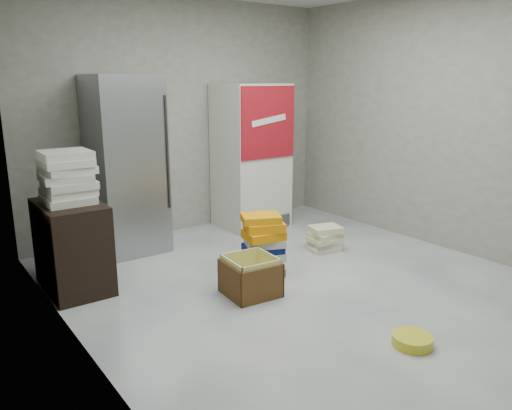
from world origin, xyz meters
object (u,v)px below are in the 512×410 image
at_px(phonebook_stack_main, 263,245).
at_px(cardboard_box, 250,279).
at_px(coke_cooler, 251,156).
at_px(wood_shelf, 72,246).
at_px(steel_fridge, 126,165).

relative_size(phonebook_stack_main, cardboard_box, 1.28).
height_order(coke_cooler, phonebook_stack_main, coke_cooler).
bearing_deg(cardboard_box, coke_cooler, 59.31).
distance_m(wood_shelf, phonebook_stack_main, 1.75).
bearing_deg(steel_fridge, coke_cooler, -0.18).
height_order(wood_shelf, phonebook_stack_main, wood_shelf).
xyz_separation_m(steel_fridge, cardboard_box, (0.38, -1.77, -0.81)).
bearing_deg(wood_shelf, steel_fridge, 41.31).
relative_size(coke_cooler, wood_shelf, 2.25).
bearing_deg(wood_shelf, phonebook_stack_main, -24.84).
distance_m(steel_fridge, phonebook_stack_main, 1.77).
distance_m(steel_fridge, cardboard_box, 1.99).
height_order(coke_cooler, wood_shelf, coke_cooler).
xyz_separation_m(wood_shelf, phonebook_stack_main, (1.58, -0.73, -0.10)).
distance_m(wood_shelf, cardboard_box, 1.62).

